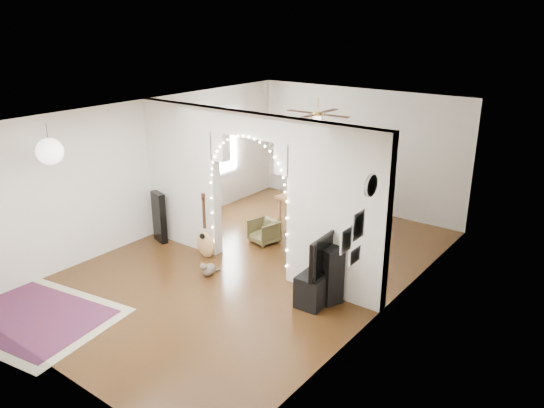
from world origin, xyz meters
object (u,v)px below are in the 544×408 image
Objects in this scene: media_console at (321,283)px; bookcase at (346,192)px; floor_speaker at (329,275)px; dining_table at (310,202)px; dining_chair_right at (329,220)px; dining_chair_left at (264,231)px; acoustic_guitar at (205,234)px.

bookcase reaches higher than media_console.
floor_speaker is 2.70m from dining_table.
bookcase is at bearing 75.84° from dining_chair_right.
dining_table is 2.56× the size of dining_chair_left.
dining_table is (-1.56, 2.07, 0.43)m from media_console.
media_console is 2.63m from dining_table.
acoustic_guitar is 2.08× the size of dining_chair_left.
dining_chair_right is (1.18, 2.35, -0.18)m from acoustic_guitar.
dining_chair_left is (-0.46, -0.90, -0.45)m from dining_table.
dining_chair_left is at bearing -111.98° from bookcase.
media_console is 2.00× the size of dining_chair_left.
dining_chair_left is (-2.02, 1.17, -0.02)m from media_console.
bookcase is 2.47× the size of dining_chair_right.
dining_chair_left is 1.40m from dining_chair_right.
bookcase is at bearing 55.43° from acoustic_guitar.
acoustic_guitar is at bearing -125.42° from dining_chair_right.
dining_chair_right is at bearing -92.74° from bookcase.
acoustic_guitar is 1.16× the size of floor_speaker.
media_console is at bearing -11.44° from acoustic_guitar.
dining_table is (-0.34, -0.83, -0.05)m from bookcase.
floor_speaker is 2.76m from dining_chair_right.
floor_speaker reaches higher than dining_table.
floor_speaker is at bearing -14.43° from dining_chair_left.
bookcase is 0.89m from dining_table.
bookcase is at bearing 79.17° from dining_chair_left.
dining_table is (-1.71, 2.07, 0.24)m from floor_speaker.
dining_chair_left is (-0.80, -1.73, -0.51)m from bookcase.
media_console is 2.33m from dining_chair_left.
dining_chair_left is (0.44, 1.17, -0.22)m from acoustic_guitar.
media_console is at bearing -16.09° from dining_chair_left.
media_console is at bearing -64.35° from bookcase.
bookcase is (-1.22, 2.90, 0.49)m from media_console.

